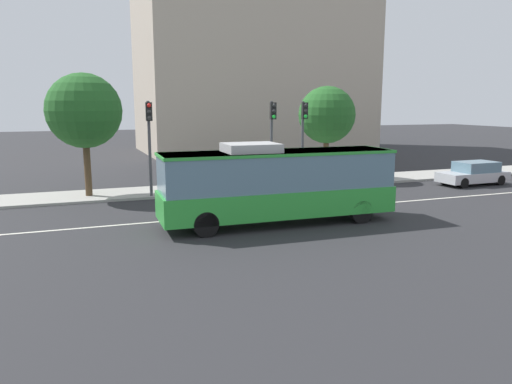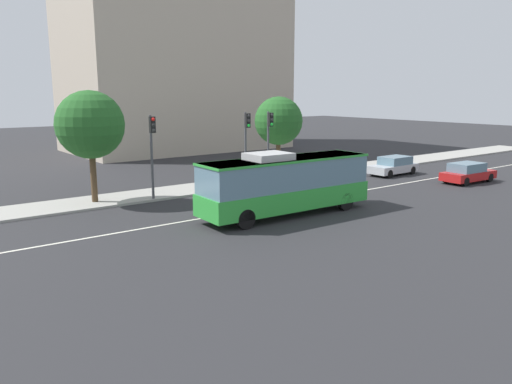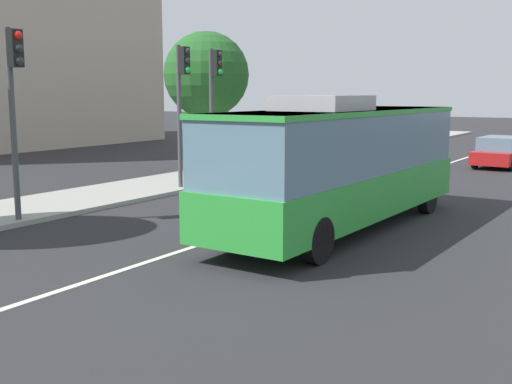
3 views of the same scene
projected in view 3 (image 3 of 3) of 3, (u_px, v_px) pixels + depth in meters
The scene contains 10 objects.
ground_plane at pixel (328, 203), 20.36m from camera, with size 160.00×160.00×0.00m, color #28282B.
sidewalk_kerb at pixel (163, 184), 24.08m from camera, with size 80.00×3.53×0.14m, color #9E9B93.
lane_centre_line at pixel (328, 203), 20.36m from camera, with size 76.00×0.16×0.01m, color silver.
transit_bus at pixel (343, 160), 16.19m from camera, with size 10.06×2.75×3.46m.
sedan_silver at pixel (381, 149), 32.04m from camera, with size 4.55×1.92×1.46m.
sedan_red at pixel (501, 152), 30.34m from camera, with size 4.58×2.01×1.46m.
traffic_light_near_corner at pixel (182, 92), 22.36m from camera, with size 0.34×0.62×5.20m.
traffic_light_mid_block at pixel (15, 91), 16.38m from camera, with size 0.33×0.62×5.20m.
traffic_light_far_corner at pixel (214, 92), 24.11m from camera, with size 0.34×0.62×5.20m.
street_tree_kerbside_centre at pixel (206, 75), 27.85m from camera, with size 3.78×3.78×6.23m.
Camera 3 is at (-18.17, -8.81, 3.50)m, focal length 44.18 mm.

